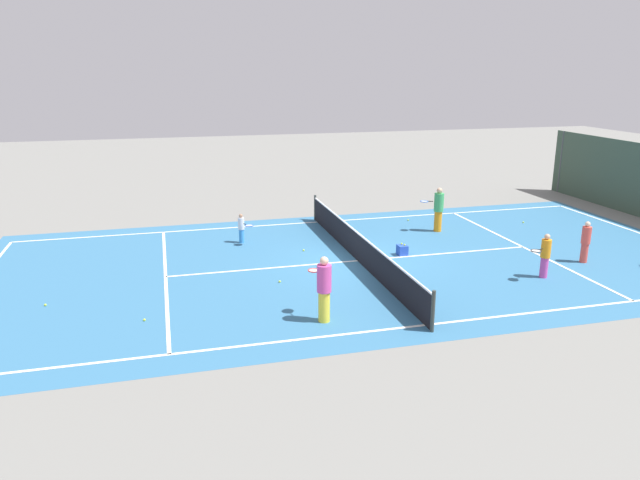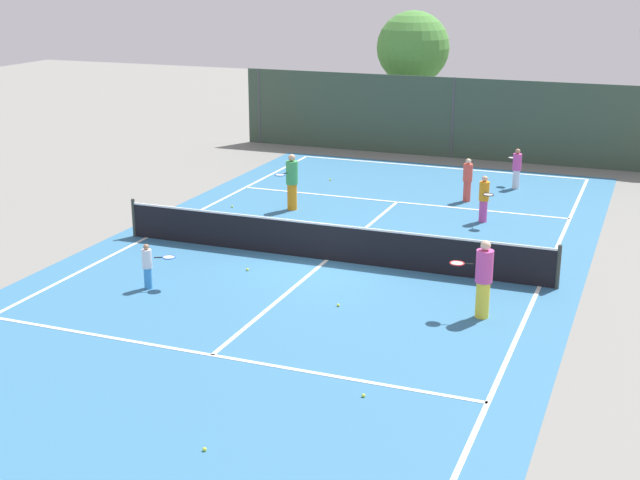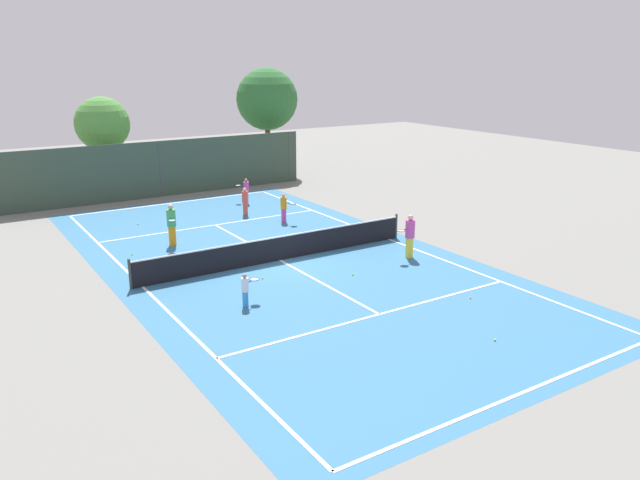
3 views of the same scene
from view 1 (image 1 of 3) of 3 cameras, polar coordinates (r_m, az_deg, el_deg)
The scene contains 15 objects.
ground_plane at distance 20.52m, azimuth 3.63°, elevation -2.00°, with size 80.00×80.00×0.00m, color slate.
court_surface at distance 20.52m, azimuth 3.63°, elevation -1.99°, with size 13.00×25.00×0.01m.
tennis_net at distance 20.37m, azimuth 3.66°, elevation -0.64°, with size 11.90×0.10×1.10m.
player_0 at distance 22.04m, azimuth 23.98°, elevation -0.14°, with size 0.30×0.30×1.43m.
player_1 at distance 19.95m, azimuth 20.65°, elevation -1.36°, with size 0.59×0.87×1.42m.
player_2 at distance 22.61m, azimuth -7.46°, elevation 1.16°, with size 0.80×0.58×1.11m.
player_3 at distance 15.42m, azimuth 0.38°, elevation -4.63°, with size 0.96×0.51×1.77m.
player_4 at distance 24.41m, azimuth 11.21°, elevation 2.91°, with size 0.55×0.96×1.79m.
ball_crate at distance 21.26m, azimuth 7.84°, elevation -0.96°, with size 0.37×0.32×0.43m.
tennis_ball_0 at distance 18.36m, azimuth -24.71°, elevation -5.64°, with size 0.07×0.07×0.07m, color #CCE533.
tennis_ball_1 at distance 18.49m, azimuth -3.86°, elevation -3.97°, with size 0.07×0.07×0.07m, color #CCE533.
tennis_ball_2 at distance 26.10m, azimuth 8.40°, elevation 1.90°, with size 0.07×0.07×0.07m, color #CCE533.
tennis_ball_3 at distance 16.41m, azimuth -16.39°, elevation -7.31°, with size 0.07×0.07×0.07m, color #CCE533.
tennis_ball_4 at distance 21.56m, azimuth -1.57°, elevation -0.98°, with size 0.07×0.07×0.07m, color #CCE533.
tennis_ball_5 at distance 26.87m, azimuth 18.81°, elevation 1.61°, with size 0.07×0.07×0.07m, color #CCE533.
Camera 1 is at (18.48, -6.23, 6.38)m, focal length 33.58 mm.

